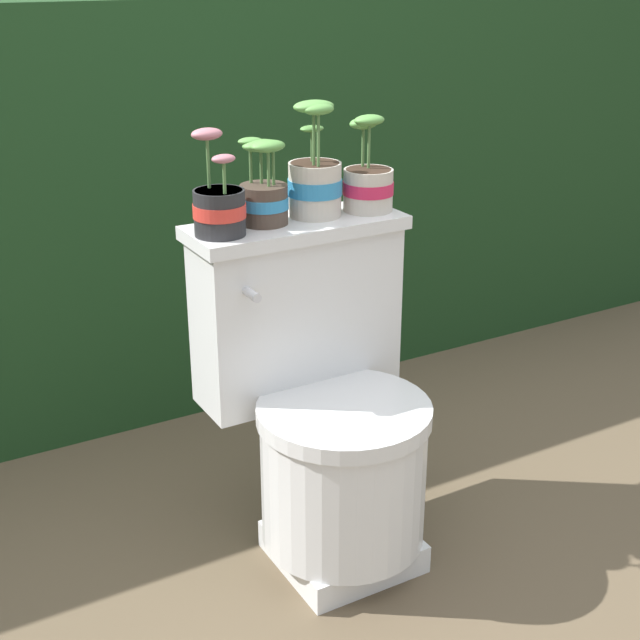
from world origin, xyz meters
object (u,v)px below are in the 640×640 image
Objects in this scene: potted_plant_midleft at (264,192)px; potted_plant_left at (219,206)px; potted_plant_midright at (368,182)px; potted_plant_middle at (315,179)px; toilet at (325,413)px.

potted_plant_left is at bearing -165.51° from potted_plant_midleft.
potted_plant_midright is (0.38, 0.01, 0.00)m from potted_plant_left.
potted_plant_midleft is at bearing 179.45° from potted_plant_middle.
potted_plant_middle is at bearing -0.55° from potted_plant_midleft.
potted_plant_midleft is at bearing 176.03° from potted_plant_midright.
potted_plant_middle reaches higher than toilet.
potted_plant_left reaches higher than toilet.
potted_plant_left is at bearing -178.01° from potted_plant_midright.
potted_plant_midleft is (0.12, 0.03, 0.01)m from potted_plant_left.
potted_plant_midright is (0.26, -0.02, -0.00)m from potted_plant_midleft.
potted_plant_midleft is 0.26m from potted_plant_midright.
toilet is at bearing -111.14° from potted_plant_middle.
potted_plant_middle is at bearing 68.86° from toilet.
potted_plant_midright reaches higher than potted_plant_midleft.
potted_plant_left is 0.38m from potted_plant_midright.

